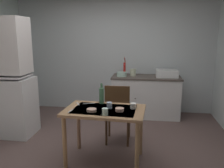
% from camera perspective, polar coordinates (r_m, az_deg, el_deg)
% --- Properties ---
extents(ground_plane, '(5.38, 5.38, 0.00)m').
position_cam_1_polar(ground_plane, '(3.65, -4.13, -16.30)').
color(ground_plane, brown).
extents(wall_back, '(4.48, 0.10, 2.65)m').
position_cam_1_polar(wall_back, '(5.31, 0.46, 7.66)').
color(wall_back, silver).
rests_on(wall_back, ground).
extents(hutch_cabinet, '(0.97, 0.55, 2.01)m').
position_cam_1_polar(hutch_cabinet, '(4.38, -25.07, 0.54)').
color(hutch_cabinet, silver).
rests_on(hutch_cabinet, ground).
extents(counter_cabinet, '(1.44, 0.64, 0.86)m').
position_cam_1_polar(counter_cabinet, '(5.05, 8.26, -2.97)').
color(counter_cabinet, silver).
rests_on(counter_cabinet, ground).
extents(sink_basin, '(0.44, 0.34, 0.15)m').
position_cam_1_polar(sink_basin, '(4.96, 13.28, 2.58)').
color(sink_basin, white).
rests_on(sink_basin, counter_cabinet).
extents(hand_pump, '(0.05, 0.27, 0.39)m').
position_cam_1_polar(hand_pump, '(4.99, 3.08, 4.00)').
color(hand_pump, '#B21E19').
rests_on(hand_pump, counter_cabinet).
extents(mixing_bowl_counter, '(0.21, 0.21, 0.09)m').
position_cam_1_polar(mixing_bowl_counter, '(4.92, 2.40, 2.44)').
color(mixing_bowl_counter, '#ADD1C1').
rests_on(mixing_bowl_counter, counter_cabinet).
extents(stoneware_crock, '(0.12, 0.12, 0.14)m').
position_cam_1_polar(stoneware_crock, '(4.99, 5.16, 2.85)').
color(stoneware_crock, beige).
rests_on(stoneware_crock, counter_cabinet).
extents(dining_table, '(1.10, 0.72, 0.75)m').
position_cam_1_polar(dining_table, '(3.16, -1.84, -8.13)').
color(dining_table, '#926D4B').
rests_on(dining_table, ground).
extents(chair_far_side, '(0.41, 0.41, 0.98)m').
position_cam_1_polar(chair_far_side, '(3.71, 1.42, -7.24)').
color(chair_far_side, '#472E1B').
rests_on(chair_far_side, ground).
extents(serving_bowl_wide, '(0.13, 0.13, 0.04)m').
position_cam_1_polar(serving_bowl_wide, '(3.04, -5.00, -6.40)').
color(serving_bowl_wide, tan).
rests_on(serving_bowl_wide, dining_table).
extents(soup_bowl_small, '(0.11, 0.11, 0.04)m').
position_cam_1_polar(soup_bowl_small, '(3.04, 1.87, -6.30)').
color(soup_bowl_small, tan).
rests_on(soup_bowl_small, dining_table).
extents(mug_dark, '(0.08, 0.08, 0.07)m').
position_cam_1_polar(mug_dark, '(3.15, 5.21, -5.36)').
color(mug_dark, white).
rests_on(mug_dark, dining_table).
extents(teacup_mint, '(0.07, 0.07, 0.08)m').
position_cam_1_polar(teacup_mint, '(3.14, -0.64, -5.25)').
color(teacup_mint, '#9EB2C6').
rests_on(teacup_mint, dining_table).
extents(teacup_cream, '(0.07, 0.07, 0.09)m').
position_cam_1_polar(teacup_cream, '(2.89, -1.73, -6.81)').
color(teacup_cream, '#ADD1C1').
rests_on(teacup_cream, dining_table).
extents(glass_bottle, '(0.07, 0.07, 0.30)m').
position_cam_1_polar(glass_bottle, '(3.34, -2.58, -2.79)').
color(glass_bottle, '#4C7F56').
rests_on(glass_bottle, dining_table).
extents(table_knife, '(0.17, 0.07, 0.00)m').
position_cam_1_polar(table_knife, '(3.38, -5.64, -4.76)').
color(table_knife, silver).
rests_on(table_knife, dining_table).
extents(teaspoon_near_bowl, '(0.09, 0.14, 0.00)m').
position_cam_1_polar(teaspoon_near_bowl, '(3.38, -8.37, -4.82)').
color(teaspoon_near_bowl, beige).
rests_on(teaspoon_near_bowl, dining_table).
extents(teaspoon_by_cup, '(0.04, 0.14, 0.00)m').
position_cam_1_polar(teaspoon_by_cup, '(3.09, -10.16, -6.54)').
color(teaspoon_by_cup, beige).
rests_on(teaspoon_by_cup, dining_table).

